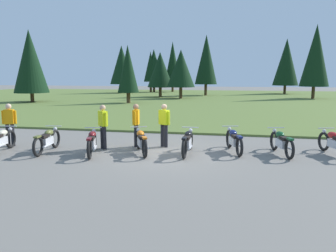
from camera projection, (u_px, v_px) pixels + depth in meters
ground_plane at (165, 154)px, 11.80m from camera, size 140.00×140.00×0.00m
grass_moorland at (213, 100)px, 36.94m from camera, size 80.00×44.00×0.10m
forest_treeline at (185, 63)px, 43.12m from camera, size 31.82×25.74×8.36m
motorcycle_cream at (1, 140)px, 11.95m from camera, size 0.67×2.09×0.88m
motorcycle_olive at (47, 140)px, 12.00m from camera, size 0.62×2.10×0.88m
motorcycle_maroon at (92, 142)px, 11.62m from camera, size 0.84×2.03×0.88m
motorcycle_orange at (141, 141)px, 11.80m from camera, size 1.03×1.94×0.88m
motorcycle_black at (188, 142)px, 11.69m from camera, size 0.62×2.10×0.88m
motorcycle_navy at (234, 140)px, 11.97m from camera, size 0.79×2.05×0.88m
motorcycle_british_green at (281, 142)px, 11.60m from camera, size 0.76×2.06×0.88m
motorcycle_red at (335, 143)px, 11.50m from camera, size 0.84×2.04×0.88m
rider_with_back_turned at (9, 122)px, 12.90m from camera, size 0.52×0.33×1.67m
rider_near_row_end at (136, 123)px, 12.78m from camera, size 0.26×0.55×1.67m
rider_in_hivis_vest at (103, 124)px, 12.41m from camera, size 0.44×0.40×1.67m
rider_checking_bike at (164, 123)px, 12.76m from camera, size 0.50×0.36×1.67m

